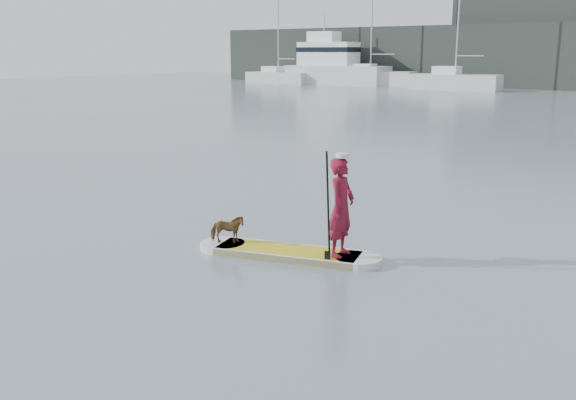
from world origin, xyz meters
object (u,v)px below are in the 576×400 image
Objects in this scene: dog at (227,229)px; paddleboard at (288,253)px; motor_yacht_b at (333,65)px; sailboat_b at (369,77)px; sailboat_c at (454,81)px; sailboat_a at (278,77)px; paddler at (341,207)px.

paddleboard is at bearing -111.50° from dog.
motor_yacht_b is (-29.82, 50.22, 1.66)m from dog.
motor_yacht_b is (-4.31, -0.20, 1.10)m from sailboat_b.
sailboat_c is at bearing -11.40° from motor_yacht_b.
sailboat_c is at bearing -20.54° from sailboat_b.
sailboat_c is 14.54m from motor_yacht_b.
dog is 0.05× the size of sailboat_c.
paddleboard is at bearing -69.67° from sailboat_b.
sailboat_a is at bearing -1.78° from dog.
paddleboard is at bearing -61.29° from motor_yacht_b.
motor_yacht_b is at bearing 25.39° from paddler.
paddler is at bearing -74.06° from sailboat_c.
paddleboard is 0.24× the size of sailboat_b.
paddleboard is at bearing 99.47° from paddler.
paddler is 50.64m from sailboat_c.
motor_yacht_b reaches higher than paddleboard.
paddler is at bearing -60.41° from motor_yacht_b.
paddler is at bearing 0.00° from paddleboard.
sailboat_a reaches higher than paddler.
paddler reaches higher than paddleboard.
sailboat_b is 1.18× the size of sailboat_c.
dog is 56.52m from sailboat_b.
sailboat_c is at bearing 12.92° from paddler.
paddler is at bearing -111.50° from dog.
sailboat_b is 1.21× the size of motor_yacht_b.
paddleboard is 5.30× the size of dog.
sailboat_a is at bearing 110.75° from paddleboard.
paddleboard is 0.28× the size of sailboat_c.
dog is 58.44m from motor_yacht_b.
sailboat_c reaches higher than paddler.
sailboat_c reaches higher than paddleboard.
paddleboard is 1.20m from dog.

